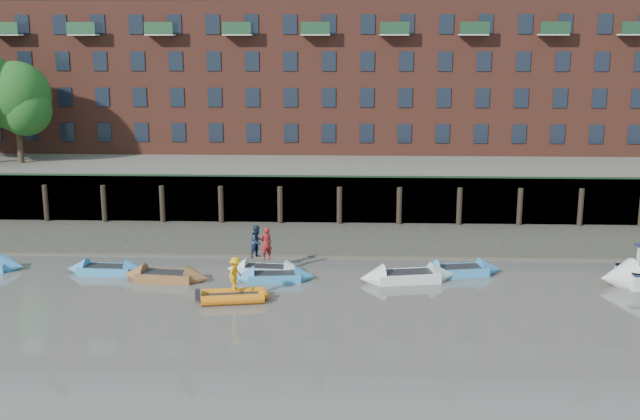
{
  "coord_description": "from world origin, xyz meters",
  "views": [
    {
      "loc": [
        2.5,
        -27.25,
        11.99
      ],
      "look_at": [
        1.05,
        12.0,
        3.2
      ],
      "focal_mm": 42.0,
      "sensor_mm": 36.0,
      "label": 1
    }
  ],
  "objects_px": {
    "rowboat_2": "(166,276)",
    "rowboat_5": "(407,276)",
    "rowboat_1": "(107,270)",
    "rowboat_3": "(266,270)",
    "person_rower_b": "(257,241)",
    "person_rib_crew": "(235,274)",
    "rowboat_6": "(458,271)",
    "rowboat_4": "(274,277)",
    "rib_tender": "(236,296)",
    "person_rower_a": "(266,244)"
  },
  "relations": [
    {
      "from": "rowboat_2",
      "to": "rowboat_5",
      "type": "distance_m",
      "value": 12.46
    },
    {
      "from": "rowboat_1",
      "to": "rowboat_3",
      "type": "bearing_deg",
      "value": 5.31
    },
    {
      "from": "person_rower_b",
      "to": "person_rib_crew",
      "type": "relative_size",
      "value": 1.1
    },
    {
      "from": "rowboat_3",
      "to": "rowboat_6",
      "type": "bearing_deg",
      "value": 6.26
    },
    {
      "from": "rowboat_3",
      "to": "person_rower_b",
      "type": "bearing_deg",
      "value": 155.22
    },
    {
      "from": "rowboat_4",
      "to": "rib_tender",
      "type": "bearing_deg",
      "value": -122.59
    },
    {
      "from": "person_rower_a",
      "to": "person_rower_b",
      "type": "xyz_separation_m",
      "value": [
        -0.51,
        0.37,
        0.01
      ]
    },
    {
      "from": "rowboat_2",
      "to": "person_rower_a",
      "type": "distance_m",
      "value": 5.44
    },
    {
      "from": "rowboat_6",
      "to": "rowboat_5",
      "type": "bearing_deg",
      "value": -167.98
    },
    {
      "from": "rib_tender",
      "to": "rowboat_1",
      "type": "bearing_deg",
      "value": 141.84
    },
    {
      "from": "rowboat_2",
      "to": "rowboat_6",
      "type": "xyz_separation_m",
      "value": [
        15.23,
        1.5,
        0.01
      ]
    },
    {
      "from": "rowboat_3",
      "to": "rowboat_6",
      "type": "xyz_separation_m",
      "value": [
        10.19,
        0.16,
        0.02
      ]
    },
    {
      "from": "rowboat_1",
      "to": "rowboat_2",
      "type": "height_order",
      "value": "rowboat_2"
    },
    {
      "from": "rowboat_5",
      "to": "rowboat_4",
      "type": "bearing_deg",
      "value": 171.33
    },
    {
      "from": "rowboat_3",
      "to": "person_rib_crew",
      "type": "height_order",
      "value": "person_rib_crew"
    },
    {
      "from": "rowboat_4",
      "to": "rowboat_6",
      "type": "relative_size",
      "value": 0.89
    },
    {
      "from": "rowboat_3",
      "to": "rowboat_5",
      "type": "xyz_separation_m",
      "value": [
        7.42,
        -0.99,
        0.04
      ]
    },
    {
      "from": "rowboat_2",
      "to": "rowboat_5",
      "type": "height_order",
      "value": "rowboat_5"
    },
    {
      "from": "rowboat_1",
      "to": "rowboat_5",
      "type": "relative_size",
      "value": 0.85
    },
    {
      "from": "rowboat_4",
      "to": "rowboat_5",
      "type": "height_order",
      "value": "rowboat_5"
    },
    {
      "from": "rowboat_2",
      "to": "person_rib_crew",
      "type": "xyz_separation_m",
      "value": [
        4.07,
        -2.91,
        1.1
      ]
    },
    {
      "from": "rowboat_3",
      "to": "person_rower_a",
      "type": "distance_m",
      "value": 1.48
    },
    {
      "from": "rowboat_2",
      "to": "rowboat_4",
      "type": "xyz_separation_m",
      "value": [
        5.61,
        0.16,
        -0.02
      ]
    },
    {
      "from": "rowboat_5",
      "to": "person_rower_a",
      "type": "height_order",
      "value": "person_rower_a"
    },
    {
      "from": "rowboat_3",
      "to": "rowboat_5",
      "type": "relative_size",
      "value": 0.83
    },
    {
      "from": "rowboat_4",
      "to": "person_rower_a",
      "type": "bearing_deg",
      "value": 109.59
    },
    {
      "from": "rowboat_1",
      "to": "rowboat_6",
      "type": "relative_size",
      "value": 0.91
    },
    {
      "from": "rowboat_6",
      "to": "person_rower_b",
      "type": "distance_m",
      "value": 10.75
    },
    {
      "from": "rowboat_1",
      "to": "person_rower_b",
      "type": "height_order",
      "value": "person_rower_b"
    },
    {
      "from": "person_rib_crew",
      "to": "person_rower_a",
      "type": "bearing_deg",
      "value": 3.33
    },
    {
      "from": "person_rower_a",
      "to": "person_rib_crew",
      "type": "xyz_separation_m",
      "value": [
        -1.02,
        -4.15,
        -0.36
      ]
    },
    {
      "from": "rowboat_4",
      "to": "rowboat_1",
      "type": "bearing_deg",
      "value": 168.23
    },
    {
      "from": "rowboat_2",
      "to": "rowboat_4",
      "type": "bearing_deg",
      "value": 8.13
    },
    {
      "from": "rowboat_2",
      "to": "rowboat_5",
      "type": "xyz_separation_m",
      "value": [
        12.46,
        0.35,
        0.02
      ]
    },
    {
      "from": "rib_tender",
      "to": "rowboat_5",
      "type": "bearing_deg",
      "value": 11.68
    },
    {
      "from": "rowboat_5",
      "to": "person_rower_b",
      "type": "relative_size",
      "value": 2.92
    },
    {
      "from": "person_rower_a",
      "to": "rowboat_4",
      "type": "bearing_deg",
      "value": 87.27
    },
    {
      "from": "rowboat_4",
      "to": "person_rower_b",
      "type": "distance_m",
      "value": 2.32
    },
    {
      "from": "rowboat_4",
      "to": "rowboat_6",
      "type": "xyz_separation_m",
      "value": [
        9.62,
        1.34,
        0.02
      ]
    },
    {
      "from": "rowboat_2",
      "to": "person_rower_a",
      "type": "relative_size",
      "value": 2.66
    },
    {
      "from": "rowboat_4",
      "to": "rib_tender",
      "type": "distance_m",
      "value": 3.5
    },
    {
      "from": "rowboat_1",
      "to": "person_rower_a",
      "type": "distance_m",
      "value": 8.63
    },
    {
      "from": "rowboat_5",
      "to": "person_rower_a",
      "type": "bearing_deg",
      "value": 162.83
    },
    {
      "from": "rowboat_4",
      "to": "person_rower_b",
      "type": "relative_size",
      "value": 2.41
    },
    {
      "from": "person_rower_a",
      "to": "person_rib_crew",
      "type": "distance_m",
      "value": 4.29
    },
    {
      "from": "rowboat_3",
      "to": "person_rib_crew",
      "type": "xyz_separation_m",
      "value": [
        -0.97,
        -4.25,
        1.11
      ]
    },
    {
      "from": "rowboat_5",
      "to": "rowboat_2",
      "type": "bearing_deg",
      "value": 171.36
    },
    {
      "from": "rowboat_3",
      "to": "rowboat_4",
      "type": "height_order",
      "value": "rowboat_3"
    },
    {
      "from": "rowboat_3",
      "to": "person_rib_crew",
      "type": "bearing_deg",
      "value": -97.42
    },
    {
      "from": "rowboat_2",
      "to": "rib_tender",
      "type": "height_order",
      "value": "rowboat_2"
    }
  ]
}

